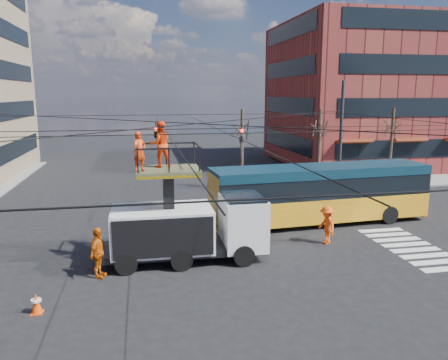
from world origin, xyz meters
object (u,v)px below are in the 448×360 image
traffic_cone (36,303)px  flagger (327,225)px  city_bus (320,192)px  worker_ground (98,253)px  utility_truck (188,215)px

traffic_cone → flagger: bearing=20.7°
city_bus → flagger: size_ratio=6.73×
city_bus → flagger: bearing=-111.8°
city_bus → worker_ground: (-11.42, -5.37, -0.71)m
city_bus → traffic_cone: (-13.18, -7.94, -1.37)m
city_bus → traffic_cone: 15.45m
traffic_cone → worker_ground: size_ratio=0.35×
utility_truck → flagger: bearing=7.0°
traffic_cone → worker_ground: worker_ground is taller
city_bus → traffic_cone: city_bus is taller
traffic_cone → flagger: 12.97m
city_bus → flagger: city_bus is taller
utility_truck → worker_ground: utility_truck is taller
city_bus → utility_truck: bearing=-156.3°
utility_truck → worker_ground: 3.98m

